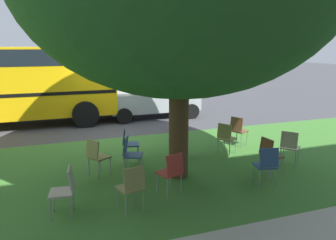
% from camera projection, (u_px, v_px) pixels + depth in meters
% --- Properties ---
extents(ground, '(80.00, 80.00, 0.00)m').
position_uv_depth(ground, '(116.00, 136.00, 10.92)').
color(ground, '#424247').
extents(grass_verge, '(48.00, 6.00, 0.01)m').
position_uv_depth(grass_verge, '(140.00, 170.00, 7.97)').
color(grass_verge, '#3D752D').
rests_on(grass_verge, ground).
extents(chair_0, '(0.51, 0.51, 0.88)m').
position_uv_depth(chair_0, '(132.00, 185.00, 5.87)').
color(chair_0, olive).
rests_on(chair_0, ground).
extents(chair_1, '(0.50, 0.49, 0.88)m').
position_uv_depth(chair_1, '(128.00, 141.00, 8.51)').
color(chair_1, '#335184').
rests_on(chair_1, ground).
extents(chair_2, '(0.55, 0.54, 0.88)m').
position_uv_depth(chair_2, '(130.00, 152.00, 7.68)').
color(chair_2, '#335184').
rests_on(chair_2, ground).
extents(chair_3, '(0.59, 0.59, 0.88)m').
position_uv_depth(chair_3, '(179.00, 136.00, 9.02)').
color(chair_3, '#335184').
rests_on(chair_3, ground).
extents(chair_4, '(0.57, 0.57, 0.88)m').
position_uv_depth(chair_4, '(226.00, 136.00, 9.00)').
color(chair_4, olive).
rests_on(chair_4, ground).
extents(chair_5, '(0.59, 0.58, 0.88)m').
position_uv_depth(chair_5, '(290.00, 145.00, 8.21)').
color(chair_5, beige).
rests_on(chair_5, ground).
extents(chair_6, '(0.45, 0.45, 0.88)m').
position_uv_depth(chair_6, '(269.00, 153.00, 7.60)').
color(chair_6, brown).
rests_on(chair_6, ground).
extents(chair_7, '(0.57, 0.57, 0.88)m').
position_uv_depth(chair_7, '(97.00, 155.00, 7.49)').
color(chair_7, olive).
rests_on(chair_7, ground).
extents(chair_8, '(0.53, 0.54, 0.88)m').
position_uv_depth(chair_8, '(171.00, 170.00, 6.57)').
color(chair_8, '#B7332D').
rests_on(chair_8, ground).
extents(chair_9, '(0.56, 0.56, 0.88)m').
position_uv_depth(chair_9, '(238.00, 129.00, 9.80)').
color(chair_9, brown).
rests_on(chair_9, ground).
extents(chair_10, '(0.47, 0.47, 0.88)m').
position_uv_depth(chair_10, '(65.00, 188.00, 5.76)').
color(chair_10, '#ADA393').
rests_on(chair_10, ground).
extents(chair_11, '(0.49, 0.49, 0.88)m').
position_uv_depth(chair_11, '(267.00, 163.00, 6.94)').
color(chair_11, '#335184').
rests_on(chair_11, ground).
extents(parked_car, '(3.70, 1.92, 1.65)m').
position_uv_depth(parked_car, '(154.00, 97.00, 13.73)').
color(parked_car, '#ADB2B7').
rests_on(parked_car, ground).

